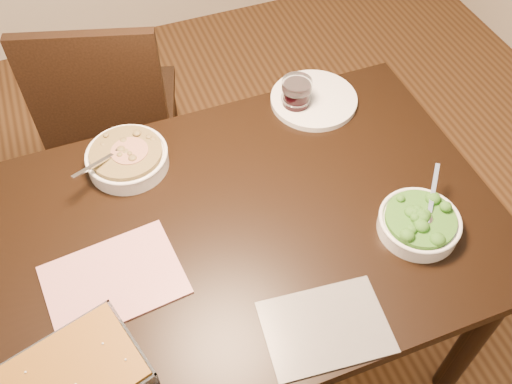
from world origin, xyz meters
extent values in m
plane|color=#442813|center=(0.00, 0.00, 0.00)|extent=(4.00, 4.00, 0.00)
cube|color=black|center=(0.00, 0.00, 0.73)|extent=(1.40, 0.90, 0.04)
cube|color=black|center=(0.00, 0.00, 0.66)|extent=(1.26, 0.76, 0.08)
cylinder|color=black|center=(0.62, -0.37, 0.35)|extent=(0.07, 0.07, 0.71)
cylinder|color=black|center=(-0.62, 0.37, 0.35)|extent=(0.07, 0.07, 0.71)
cylinder|color=black|center=(0.62, 0.37, 0.35)|extent=(0.07, 0.07, 0.71)
cube|color=#C63853|center=(-0.32, -0.05, 0.75)|extent=(0.34, 0.27, 0.01)
cube|color=#23232A|center=(0.11, -0.34, 0.75)|extent=(0.30, 0.23, 0.01)
cube|color=white|center=(0.33, 0.36, 0.75)|extent=(0.10, 0.10, 0.00)
cylinder|color=white|center=(-0.20, 0.31, 0.77)|extent=(0.23, 0.23, 0.04)
torus|color=white|center=(-0.20, 0.31, 0.80)|extent=(0.23, 0.23, 0.01)
cylinder|color=#392B0F|center=(-0.20, 0.31, 0.80)|extent=(0.20, 0.20, 0.02)
cube|color=silver|center=(-0.25, 0.27, 0.81)|extent=(0.12, 0.09, 0.05)
cylinder|color=#700909|center=(-0.19, 0.30, 0.81)|extent=(0.10, 0.10, 0.00)
cylinder|color=white|center=(0.44, -0.18, 0.77)|extent=(0.21, 0.21, 0.04)
torus|color=white|center=(0.44, -0.18, 0.79)|extent=(0.21, 0.21, 0.01)
cylinder|color=#204810|center=(0.44, -0.18, 0.80)|extent=(0.18, 0.18, 0.02)
cube|color=silver|center=(0.48, -0.12, 0.81)|extent=(0.09, 0.12, 0.04)
cube|color=silver|center=(-0.45, -0.26, 0.75)|extent=(0.34, 0.29, 0.01)
cube|color=#56310C|center=(-0.45, -0.26, 0.78)|extent=(0.32, 0.27, 0.05)
cube|color=silver|center=(-0.48, -0.16, 0.78)|extent=(0.29, 0.09, 0.04)
cube|color=silver|center=(-0.31, -0.22, 0.78)|extent=(0.06, 0.21, 0.04)
cylinder|color=black|center=(0.33, 0.36, 0.79)|extent=(0.08, 0.08, 0.08)
cylinder|color=silver|center=(0.33, 0.36, 0.84)|extent=(0.09, 0.09, 0.03)
cylinder|color=white|center=(0.40, 0.36, 0.76)|extent=(0.27, 0.27, 0.02)
cube|color=black|center=(-0.17, 0.88, 0.45)|extent=(0.55, 0.55, 0.04)
cylinder|color=black|center=(0.07, 1.01, 0.22)|extent=(0.04, 0.04, 0.43)
cylinder|color=black|center=(-0.04, 0.64, 0.22)|extent=(0.04, 0.04, 0.43)
cylinder|color=black|center=(-0.30, 1.12, 0.22)|extent=(0.04, 0.04, 0.43)
cylinder|color=black|center=(-0.41, 0.75, 0.22)|extent=(0.04, 0.04, 0.43)
cube|color=black|center=(-0.23, 0.68, 0.71)|extent=(0.44, 0.16, 0.48)
camera|label=1|loc=(-0.24, -0.82, 1.95)|focal=40.00mm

